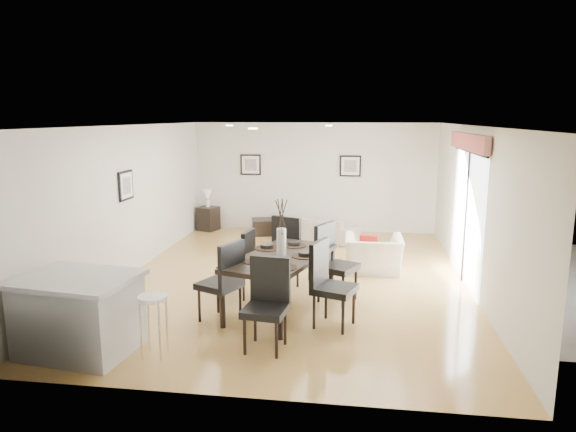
# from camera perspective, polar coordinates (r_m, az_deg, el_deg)

# --- Properties ---
(ground) EXTENTS (8.00, 8.00, 0.00)m
(ground) POSITION_cam_1_polar(r_m,az_deg,el_deg) (9.24, 0.62, -6.95)
(ground) COLOR tan
(ground) RESTS_ON ground
(wall_back) EXTENTS (6.00, 0.04, 2.70)m
(wall_back) POSITION_cam_1_polar(r_m,az_deg,el_deg) (12.86, 2.89, 4.30)
(wall_back) COLOR silver
(wall_back) RESTS_ON ground
(wall_front) EXTENTS (6.00, 0.04, 2.70)m
(wall_front) POSITION_cam_1_polar(r_m,az_deg,el_deg) (5.08, -5.09, -6.22)
(wall_front) COLOR silver
(wall_front) RESTS_ON ground
(wall_left) EXTENTS (0.04, 8.00, 2.70)m
(wall_left) POSITION_cam_1_polar(r_m,az_deg,el_deg) (9.76, -17.13, 1.68)
(wall_left) COLOR silver
(wall_left) RESTS_ON ground
(wall_right) EXTENTS (0.04, 8.00, 2.70)m
(wall_right) POSITION_cam_1_polar(r_m,az_deg,el_deg) (9.05, 19.83, 0.81)
(wall_right) COLOR silver
(wall_right) RESTS_ON ground
(ceiling) EXTENTS (6.00, 8.00, 0.02)m
(ceiling) POSITION_cam_1_polar(r_m,az_deg,el_deg) (8.80, 0.66, 10.03)
(ceiling) COLOR white
(ceiling) RESTS_ON wall_back
(sofa) EXTENTS (2.05, 1.34, 0.56)m
(sofa) POSITION_cam_1_polar(r_m,az_deg,el_deg) (11.98, 3.25, -1.39)
(sofa) COLOR gray
(sofa) RESTS_ON ground
(armchair) EXTENTS (1.05, 0.92, 0.67)m
(armchair) POSITION_cam_1_polar(r_m,az_deg,el_deg) (9.66, 9.47, -4.22)
(armchair) COLOR silver
(armchair) RESTS_ON ground
(dining_table) EXTENTS (1.56, 2.23, 0.84)m
(dining_table) POSITION_cam_1_polar(r_m,az_deg,el_deg) (7.58, -0.73, -5.03)
(dining_table) COLOR black
(dining_table) RESTS_ON ground
(dining_chair_wnear) EXTENTS (0.69, 0.69, 1.16)m
(dining_chair_wnear) POSITION_cam_1_polar(r_m,az_deg,el_deg) (7.24, -7.03, -6.78)
(dining_chair_wnear) COLOR black
(dining_chair_wnear) RESTS_ON ground
(dining_chair_wfar) EXTENTS (0.55, 0.55, 1.09)m
(dining_chair_wfar) POSITION_cam_1_polar(r_m,az_deg,el_deg) (8.22, -5.17, -4.88)
(dining_chair_wfar) COLOR black
(dining_chair_wfar) RESTS_ON ground
(dining_chair_enear) EXTENTS (0.68, 0.68, 1.19)m
(dining_chair_enear) POSITION_cam_1_polar(r_m,az_deg,el_deg) (7.09, 4.43, -7.00)
(dining_chair_enear) COLOR black
(dining_chair_enear) RESTS_ON ground
(dining_chair_efar) EXTENTS (0.73, 0.73, 1.21)m
(dining_chair_efar) POSITION_cam_1_polar(r_m,az_deg,el_deg) (8.06, 4.90, -4.67)
(dining_chair_efar) COLOR black
(dining_chair_efar) RESTS_ON ground
(dining_chair_head) EXTENTS (0.57, 0.57, 1.14)m
(dining_chair_head) POSITION_cam_1_polar(r_m,az_deg,el_deg) (6.44, -2.30, -9.11)
(dining_chair_head) COLOR black
(dining_chair_head) RESTS_ON ground
(dining_chair_foot) EXTENTS (0.70, 0.70, 1.20)m
(dining_chair_foot) POSITION_cam_1_polar(r_m,az_deg,el_deg) (8.80, 0.23, -3.33)
(dining_chair_foot) COLOR black
(dining_chair_foot) RESTS_ON ground
(vase) EXTENTS (1.03, 1.61, 0.85)m
(vase) POSITION_cam_1_polar(r_m,az_deg,el_deg) (7.48, -0.74, -2.02)
(vase) COLOR white
(vase) RESTS_ON dining_table
(coffee_table) EXTENTS (1.05, 0.79, 0.38)m
(coffee_table) POSITION_cam_1_polar(r_m,az_deg,el_deg) (12.62, -1.84, -1.17)
(coffee_table) COLOR black
(coffee_table) RESTS_ON ground
(side_table) EXTENTS (0.58, 0.58, 0.60)m
(side_table) POSITION_cam_1_polar(r_m,az_deg,el_deg) (13.19, -8.86, -0.27)
(side_table) COLOR black
(side_table) RESTS_ON ground
(table_lamp) EXTENTS (0.23, 0.23, 0.44)m
(table_lamp) POSITION_cam_1_polar(r_m,az_deg,el_deg) (13.09, -8.93, 2.24)
(table_lamp) COLOR white
(table_lamp) RESTS_ON side_table
(cushion) EXTENTS (0.34, 0.14, 0.33)m
(cushion) POSITION_cam_1_polar(r_m,az_deg,el_deg) (9.51, 8.94, -3.12)
(cushion) COLOR #A01A14
(cushion) RESTS_ON armchair
(kitchen_island) EXTENTS (1.50, 1.23, 0.96)m
(kitchen_island) POSITION_cam_1_polar(r_m,az_deg,el_deg) (6.85, -22.23, -10.03)
(kitchen_island) COLOR silver
(kitchen_island) RESTS_ON ground
(bar_stool) EXTENTS (0.35, 0.35, 0.77)m
(bar_stool) POSITION_cam_1_polar(r_m,az_deg,el_deg) (6.38, -14.80, -9.48)
(bar_stool) COLOR white
(bar_stool) RESTS_ON ground
(framed_print_back_left) EXTENTS (0.52, 0.04, 0.52)m
(framed_print_back_left) POSITION_cam_1_polar(r_m,az_deg,el_deg) (13.03, -4.17, 5.70)
(framed_print_back_left) COLOR black
(framed_print_back_left) RESTS_ON wall_back
(framed_print_back_right) EXTENTS (0.52, 0.04, 0.52)m
(framed_print_back_right) POSITION_cam_1_polar(r_m,az_deg,el_deg) (12.75, 6.94, 5.54)
(framed_print_back_right) COLOR black
(framed_print_back_right) RESTS_ON wall_back
(framed_print_left_wall) EXTENTS (0.04, 0.52, 0.52)m
(framed_print_left_wall) POSITION_cam_1_polar(r_m,az_deg,el_deg) (9.52, -17.57, 3.26)
(framed_print_left_wall) COLOR black
(framed_print_left_wall) RESTS_ON wall_left
(sliding_door) EXTENTS (0.12, 2.70, 2.57)m
(sliding_door) POSITION_cam_1_polar(r_m,az_deg,el_deg) (9.29, 19.32, 3.06)
(sliding_door) COLOR white
(sliding_door) RESTS_ON wall_right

